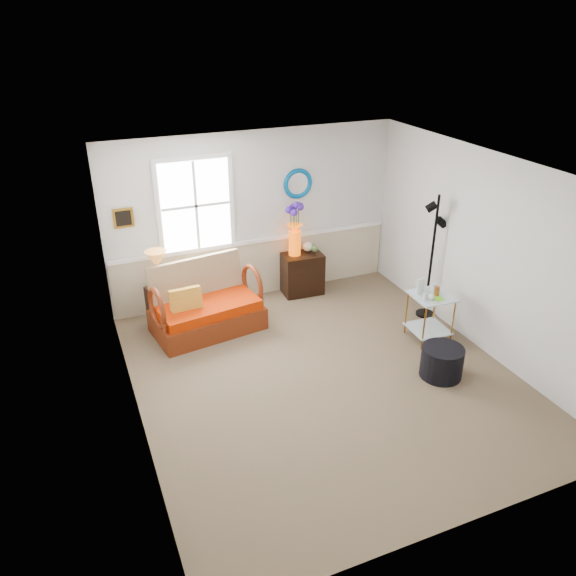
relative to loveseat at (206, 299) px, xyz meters
name	(u,v)px	position (x,y,z in m)	size (l,w,h in m)	color
floor	(324,377)	(1.03, -1.69, -0.49)	(4.50, 5.00, 0.01)	#7D684A
ceiling	(331,172)	(1.03, -1.69, 2.11)	(4.50, 5.00, 0.01)	white
walls	(328,283)	(1.03, -1.69, 0.81)	(4.51, 5.01, 2.60)	silver
wainscot	(257,268)	(1.03, 0.79, -0.04)	(4.46, 0.02, 0.90)	#C0B292
chair_rail	(256,241)	(1.03, 0.78, 0.43)	(4.46, 0.04, 0.06)	white
window	(196,206)	(0.13, 0.78, 1.11)	(1.14, 0.06, 1.44)	white
picture	(123,218)	(-0.89, 0.79, 1.06)	(0.28, 0.03, 0.28)	gold
mirror	(298,183)	(1.73, 0.79, 1.26)	(0.47, 0.47, 0.07)	#0175A7
loveseat	(206,299)	(0.00, 0.00, 0.00)	(1.50, 0.85, 0.98)	maroon
throw_pillow	(186,303)	(-0.31, -0.10, 0.05)	(0.43, 0.11, 0.43)	#BC5E19
lamp_stand	(162,306)	(-0.56, 0.42, -0.19)	(0.33, 0.33, 0.59)	black
table_lamp	(157,269)	(-0.56, 0.42, 0.38)	(0.30, 0.30, 0.55)	#C57931
potted_plant	(166,275)	(-0.45, 0.49, 0.25)	(0.34, 0.37, 0.29)	#466B35
cabinet	(302,274)	(1.72, 0.56, -0.15)	(0.63, 0.40, 0.67)	black
flower_vase	(295,230)	(1.60, 0.60, 0.60)	(0.24, 0.24, 0.83)	#F55605
side_table	(429,317)	(2.76, -1.40, -0.15)	(0.53, 0.53, 0.67)	#AB742C
tabletop_items	(430,288)	(2.71, -1.39, 0.30)	(0.37, 0.37, 0.22)	silver
floor_lamp	(432,258)	(3.13, -0.82, 0.44)	(0.27, 0.27, 1.87)	black
ottoman	(442,362)	(2.38, -2.22, -0.29)	(0.52, 0.52, 0.40)	black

